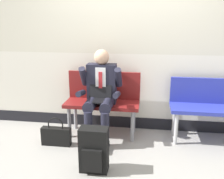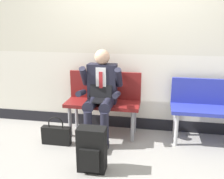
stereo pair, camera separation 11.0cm
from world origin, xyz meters
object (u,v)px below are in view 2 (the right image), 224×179
object	(u,v)px
bench_empty	(224,105)
person_seated	(101,93)
bench_with_person	(104,98)
backpack	(92,150)
handbag	(56,135)

from	to	relation	value
bench_empty	person_seated	xyz separation A→B (m)	(-1.64, -0.19, 0.14)
bench_with_person	backpack	distance (m)	1.04
bench_empty	handbag	distance (m)	2.28
handbag	backpack	bearing A→B (deg)	-39.20
bench_empty	backpack	size ratio (longest dim) A/B	2.69
bench_empty	person_seated	world-z (taller)	person_seated
bench_with_person	backpack	bearing A→B (deg)	-85.68
bench_with_person	person_seated	world-z (taller)	person_seated
bench_empty	person_seated	distance (m)	1.66
bench_with_person	backpack	world-z (taller)	bench_with_person
handbag	person_seated	bearing A→B (deg)	26.85
handbag	bench_empty	bearing A→B (deg)	12.19
person_seated	handbag	world-z (taller)	person_seated
bench_with_person	person_seated	bearing A→B (deg)	-90.00
bench_empty	backpack	distance (m)	1.87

